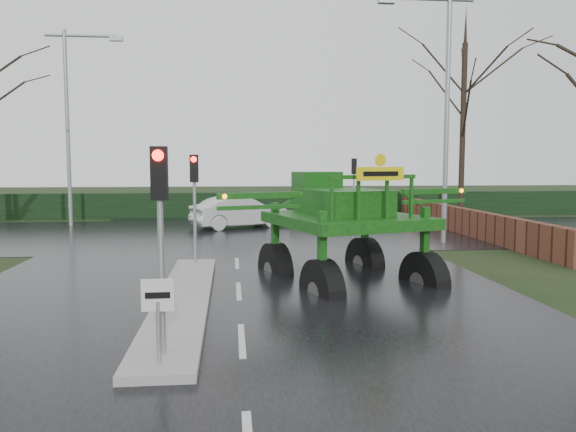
{
  "coord_description": "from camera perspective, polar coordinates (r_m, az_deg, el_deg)",
  "views": [
    {
      "loc": [
        -0.17,
        -10.07,
        3.26
      ],
      "look_at": [
        1.18,
        3.22,
        2.0
      ],
      "focal_mm": 35.0,
      "sensor_mm": 36.0,
      "label": 1
    }
  ],
  "objects": [
    {
      "name": "ground",
      "position": [
        10.59,
        -4.72,
        -12.56
      ],
      "size": [
        140.0,
        140.0,
        0.0
      ],
      "primitive_type": "plane",
      "color": "black",
      "rests_on": "ground"
    },
    {
      "name": "road_main",
      "position": [
        20.34,
        -5.26,
        -3.85
      ],
      "size": [
        14.0,
        80.0,
        0.02
      ],
      "primitive_type": "cube",
      "color": "black",
      "rests_on": "ground"
    },
    {
      "name": "road_cross",
      "position": [
        26.28,
        -5.39,
        -1.76
      ],
      "size": [
        80.0,
        12.0,
        0.02
      ],
      "primitive_type": "cube",
      "color": "black",
      "rests_on": "ground"
    },
    {
      "name": "median_island",
      "position": [
        13.5,
        -10.56,
        -8.31
      ],
      "size": [
        1.2,
        10.0,
        0.16
      ],
      "primitive_type": "cube",
      "color": "gray",
      "rests_on": "ground"
    },
    {
      "name": "hedge_row",
      "position": [
        34.17,
        -5.5,
        1.14
      ],
      "size": [
        44.0,
        0.9,
        1.5
      ],
      "primitive_type": "cube",
      "color": "black",
      "rests_on": "ground"
    },
    {
      "name": "brick_wall",
      "position": [
        28.3,
        16.38,
        -0.23
      ],
      "size": [
        0.4,
        20.0,
        1.2
      ],
      "primitive_type": "cube",
      "color": "#592D1E",
      "rests_on": "ground"
    },
    {
      "name": "keep_left_sign",
      "position": [
        8.92,
        -13.07,
        -9.04
      ],
      "size": [
        0.5,
        0.07,
        1.35
      ],
      "color": "gray",
      "rests_on": "ground"
    },
    {
      "name": "traffic_signal_near",
      "position": [
        9.16,
        -12.88,
        1.06
      ],
      "size": [
        0.26,
        0.33,
        3.52
      ],
      "color": "gray",
      "rests_on": "ground"
    },
    {
      "name": "traffic_signal_mid",
      "position": [
        17.61,
        -9.49,
        3.13
      ],
      "size": [
        0.26,
        0.33,
        3.52
      ],
      "color": "gray",
      "rests_on": "ground"
    },
    {
      "name": "traffic_signal_far",
      "position": [
        30.82,
        6.72,
        4.1
      ],
      "size": [
        0.26,
        0.33,
        3.52
      ],
      "rotation": [
        0.0,
        0.0,
        3.14
      ],
      "color": "gray",
      "rests_on": "ground"
    },
    {
      "name": "street_light_right",
      "position": [
        23.76,
        15.18,
        11.79
      ],
      "size": [
        3.85,
        0.3,
        10.0
      ],
      "color": "gray",
      "rests_on": "ground"
    },
    {
      "name": "street_light_left_far",
      "position": [
        31.25,
        -21.0,
        10.04
      ],
      "size": [
        3.85,
        0.3,
        10.0
      ],
      "color": "gray",
      "rests_on": "ground"
    },
    {
      "name": "tree_right_far",
      "position": [
        33.9,
        17.39,
        10.61
      ],
      "size": [
        7.0,
        7.0,
        12.05
      ],
      "color": "black",
      "rests_on": "ground"
    },
    {
      "name": "crop_sprayer",
      "position": [
        14.11,
        3.13,
        0.52
      ],
      "size": [
        7.49,
        5.72,
        4.36
      ],
      "rotation": [
        0.0,
        0.0,
        0.31
      ],
      "color": "black",
      "rests_on": "ground"
    },
    {
      "name": "white_sedan",
      "position": [
        28.39,
        -4.91,
        -1.24
      ],
      "size": [
        5.12,
        3.53,
        1.6
      ],
      "primitive_type": "imported",
      "rotation": [
        0.0,
        0.0,
        1.99
      ],
      "color": "silver",
      "rests_on": "ground"
    }
  ]
}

